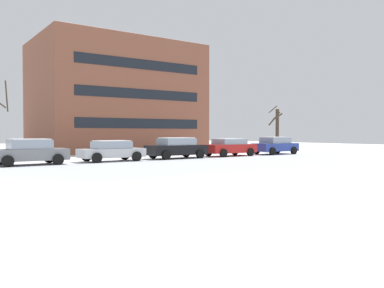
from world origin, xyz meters
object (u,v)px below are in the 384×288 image
(parked_car_gray, at_px, (30,152))
(parked_car_blue, at_px, (275,145))
(parked_car_silver, at_px, (112,151))
(parked_car_black, at_px, (177,148))
(parked_car_red, at_px, (229,147))

(parked_car_gray, relative_size, parked_car_blue, 1.02)
(parked_car_silver, bearing_deg, parked_car_black, 0.88)
(parked_car_silver, xyz_separation_m, parked_car_red, (10.18, 0.17, 0.03))
(parked_car_silver, relative_size, parked_car_red, 0.97)
(parked_car_black, xyz_separation_m, parked_car_blue, (10.18, -0.04, -0.01))
(parked_car_gray, height_order, parked_car_silver, parked_car_gray)
(parked_car_blue, bearing_deg, parked_car_gray, -179.78)
(parked_car_gray, bearing_deg, parked_car_red, 0.81)
(parked_car_silver, xyz_separation_m, parked_car_blue, (15.28, 0.03, 0.06))
(parked_car_gray, height_order, parked_car_red, parked_car_gray)
(parked_car_red, distance_m, parked_car_blue, 5.09)
(parked_car_silver, height_order, parked_car_black, parked_car_black)
(parked_car_red, xyz_separation_m, parked_car_blue, (5.09, -0.14, 0.03))
(parked_car_silver, bearing_deg, parked_car_red, 0.97)
(parked_car_silver, bearing_deg, parked_car_blue, 0.13)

